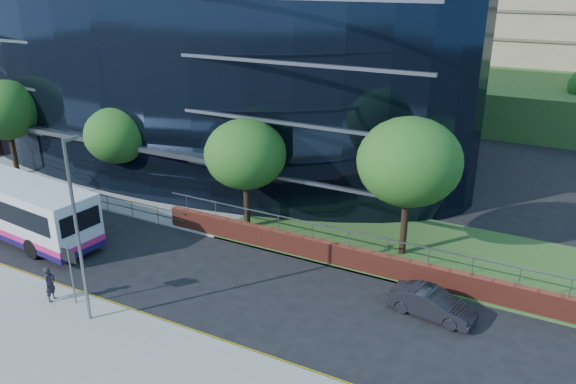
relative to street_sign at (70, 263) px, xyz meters
The scene contains 18 objects.
ground 5.23m from the street_sign, 160.57° to the left, with size 200.00×200.00×0.00m, color black.
kerb 4.99m from the street_sign, behind, with size 80.00×0.25×0.16m, color gray.
yellow_line_outer 5.05m from the street_sign, behind, with size 80.00×0.08×0.01m, color gold.
yellow_line_inner 5.07m from the street_sign, 168.23° to the left, with size 80.00×0.08×0.01m, color gold.
far_forecourt 16.53m from the street_sign, 129.83° to the left, with size 50.00×8.00×0.10m, color gray.
grass_verge 23.30m from the street_sign, 32.84° to the left, with size 36.00×8.00×0.12m, color #2D511E.
glass_office 24.70m from the street_sign, 110.75° to the left, with size 44.00×23.10×16.00m.
retaining_wall 17.93m from the street_sign, 29.83° to the left, with size 34.00×0.40×2.11m.
guard_railings 15.22m from the street_sign, 145.51° to the left, with size 24.00×0.05×1.10m.
street_sign is the anchor object (origin of this frame).
tree_far_a 20.63m from the street_sign, 148.83° to the left, with size 4.95×4.95×6.98m.
tree_far_b 13.54m from the street_sign, 124.08° to the left, with size 4.29×4.29×6.05m.
tree_far_c 11.14m from the street_sign, 76.71° to the left, with size 4.62×4.62×6.51m.
tree_far_d 16.61m from the street_sign, 45.22° to the left, with size 5.28×5.28×7.44m.
streetlight_east 2.80m from the street_sign, 21.36° to the right, with size 0.15×0.77×8.00m.
city_bus 9.54m from the street_sign, 156.77° to the left, with size 12.46×3.94×3.32m.
parked_car 15.87m from the street_sign, 24.90° to the left, with size 1.30×3.73×1.23m, color black.
pedestrian 1.64m from the street_sign, 162.02° to the right, with size 0.61×0.40×1.66m, color black.
Camera 1 is at (23.05, -16.28, 14.00)m, focal length 35.00 mm.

